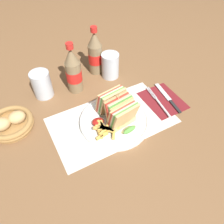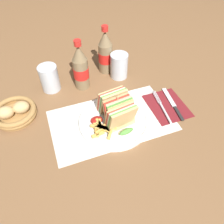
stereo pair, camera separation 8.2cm
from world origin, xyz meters
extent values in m
plane|color=brown|center=(0.00, 0.00, 0.00)|extent=(4.00, 4.00, 0.00)
cube|color=silver|center=(-0.02, -0.01, 0.00)|extent=(0.46, 0.27, 0.00)
cylinder|color=white|center=(-0.02, -0.03, 0.01)|extent=(0.27, 0.27, 0.01)
torus|color=white|center=(-0.02, -0.03, 0.01)|extent=(0.27, 0.27, 0.01)
cube|color=tan|center=(-0.01, -0.08, 0.07)|extent=(0.10, 0.05, 0.10)
cube|color=#518E3D|center=(-0.01, -0.07, 0.07)|extent=(0.10, 0.05, 0.10)
cube|color=beige|center=(-0.01, -0.06, 0.07)|extent=(0.10, 0.05, 0.10)
cube|color=red|center=(-0.01, -0.06, 0.07)|extent=(0.10, 0.05, 0.10)
cube|color=tan|center=(-0.01, -0.05, 0.06)|extent=(0.10, 0.05, 0.10)
ellipsoid|color=#518E3D|center=(0.00, -0.10, 0.03)|extent=(0.06, 0.03, 0.02)
cube|color=tan|center=(0.00, -0.06, 0.06)|extent=(0.10, 0.05, 0.10)
cube|color=#518E3D|center=(0.00, -0.05, 0.07)|extent=(0.10, 0.05, 0.10)
cube|color=beige|center=(0.00, -0.04, 0.07)|extent=(0.10, 0.05, 0.10)
cube|color=red|center=(-0.01, -0.03, 0.07)|extent=(0.10, 0.05, 0.10)
cube|color=tan|center=(-0.01, -0.03, 0.07)|extent=(0.10, 0.05, 0.10)
ellipsoid|color=#518E3D|center=(0.00, -0.06, 0.03)|extent=(0.06, 0.03, 0.02)
cube|color=tan|center=(-0.01, 0.01, 0.07)|extent=(0.10, 0.05, 0.10)
cube|color=#518E3D|center=(-0.01, 0.02, 0.07)|extent=(0.10, 0.05, 0.10)
cube|color=beige|center=(-0.01, 0.03, 0.07)|extent=(0.10, 0.05, 0.10)
cube|color=red|center=(-0.01, 0.04, 0.07)|extent=(0.10, 0.05, 0.10)
cube|color=tan|center=(-0.01, 0.04, 0.06)|extent=(0.10, 0.05, 0.10)
ellipsoid|color=#518E3D|center=(0.00, -0.01, 0.03)|extent=(0.06, 0.03, 0.02)
cylinder|color=tan|center=(-0.01, -0.03, 0.09)|extent=(0.00, 0.00, 0.13)
cube|color=gold|center=(-0.07, -0.05, 0.02)|extent=(0.07, 0.03, 0.01)
cube|color=gold|center=(-0.07, -0.06, 0.02)|extent=(0.06, 0.02, 0.01)
cube|color=gold|center=(-0.10, -0.08, 0.02)|extent=(0.05, 0.01, 0.01)
cube|color=gold|center=(-0.09, -0.05, 0.02)|extent=(0.03, 0.07, 0.01)
cube|color=gold|center=(-0.05, -0.08, 0.02)|extent=(0.04, 0.06, 0.01)
cube|color=gold|center=(-0.07, -0.06, 0.03)|extent=(0.04, 0.06, 0.01)
cube|color=gold|center=(-0.07, -0.06, 0.03)|extent=(0.07, 0.03, 0.01)
cube|color=gold|center=(-0.08, -0.04, 0.03)|extent=(0.02, 0.06, 0.01)
cube|color=gold|center=(-0.08, -0.04, 0.03)|extent=(0.02, 0.05, 0.01)
cube|color=gold|center=(-0.08, -0.05, 0.03)|extent=(0.04, 0.04, 0.01)
cube|color=gold|center=(-0.05, -0.07, 0.03)|extent=(0.06, 0.03, 0.01)
cube|color=gold|center=(-0.08, -0.06, 0.03)|extent=(0.06, 0.05, 0.01)
cube|color=gold|center=(-0.08, -0.06, 0.03)|extent=(0.06, 0.04, 0.01)
cube|color=gold|center=(-0.07, -0.07, 0.03)|extent=(0.04, 0.04, 0.01)
cube|color=gold|center=(-0.07, -0.06, 0.03)|extent=(0.05, 0.04, 0.01)
ellipsoid|color=maroon|center=(-0.08, -0.01, 0.03)|extent=(0.04, 0.04, 0.02)
cube|color=maroon|center=(0.22, -0.02, 0.00)|extent=(0.15, 0.18, 0.00)
cylinder|color=silver|center=(0.19, -0.05, 0.01)|extent=(0.02, 0.11, 0.01)
cylinder|color=silver|center=(0.19, 0.04, 0.01)|extent=(0.01, 0.07, 0.00)
cylinder|color=silver|center=(0.20, 0.04, 0.01)|extent=(0.01, 0.07, 0.00)
cylinder|color=silver|center=(0.20, 0.04, 0.01)|extent=(0.01, 0.07, 0.00)
cylinder|color=silver|center=(0.21, 0.04, 0.01)|extent=(0.01, 0.07, 0.00)
cube|color=black|center=(0.24, -0.07, 0.01)|extent=(0.02, 0.08, 0.00)
cube|color=silver|center=(0.25, 0.02, 0.01)|extent=(0.03, 0.12, 0.00)
cylinder|color=#7A6647|center=(-0.07, 0.23, 0.07)|extent=(0.06, 0.06, 0.14)
cylinder|color=red|center=(-0.07, 0.23, 0.08)|extent=(0.07, 0.07, 0.05)
cone|color=#7A6647|center=(-0.07, 0.23, 0.17)|extent=(0.06, 0.06, 0.06)
cylinder|color=red|center=(-0.07, 0.23, 0.21)|extent=(0.03, 0.03, 0.02)
cylinder|color=#7A6647|center=(0.06, 0.30, 0.07)|extent=(0.06, 0.06, 0.14)
cylinder|color=red|center=(0.06, 0.30, 0.08)|extent=(0.07, 0.07, 0.05)
cone|color=#7A6647|center=(0.06, 0.30, 0.17)|extent=(0.06, 0.06, 0.06)
cylinder|color=red|center=(0.06, 0.30, 0.21)|extent=(0.03, 0.03, 0.02)
cylinder|color=silver|center=(0.11, 0.24, 0.06)|extent=(0.08, 0.08, 0.11)
cylinder|color=silver|center=(-0.21, 0.26, 0.06)|extent=(0.08, 0.08, 0.11)
cylinder|color=black|center=(-0.21, 0.26, 0.02)|extent=(0.07, 0.07, 0.04)
cylinder|color=olive|center=(-0.37, 0.14, 0.01)|extent=(0.15, 0.15, 0.01)
torus|color=olive|center=(-0.37, 0.14, 0.02)|extent=(0.17, 0.17, 0.02)
torus|color=olive|center=(-0.37, 0.14, 0.03)|extent=(0.17, 0.17, 0.02)
ellipsoid|color=tan|center=(-0.34, 0.14, 0.04)|extent=(0.06, 0.05, 0.05)
ellipsoid|color=tan|center=(-0.39, 0.14, 0.04)|extent=(0.06, 0.05, 0.05)
camera|label=1|loc=(-0.29, -0.49, 0.64)|focal=35.00mm
camera|label=2|loc=(-0.21, -0.53, 0.64)|focal=35.00mm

